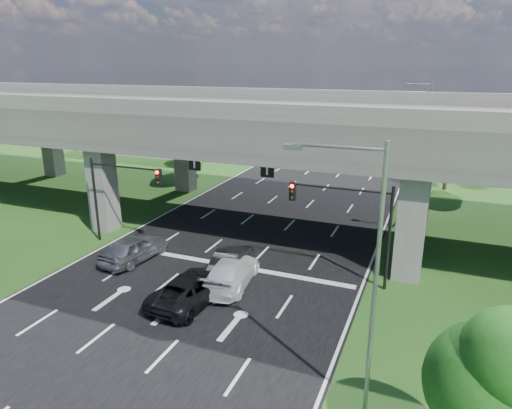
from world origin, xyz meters
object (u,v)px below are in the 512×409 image
Objects in this scene: streetlight_beyond at (425,117)px; car_trailing at (191,289)px; streetlight_far at (418,135)px; car_silver at (134,248)px; signal_right at (350,214)px; car_dark at (230,261)px; signal_left at (119,187)px; car_white at (231,272)px; streetlight_near at (365,264)px.

streetlight_beyond is 1.81× the size of car_trailing.
streetlight_far reaches higher than car_silver.
signal_right reaches higher than car_silver.
car_dark is (-6.82, -1.24, -3.43)m from signal_right.
signal_left is 1.22× the size of car_silver.
car_silver reaches higher than car_white.
streetlight_far is at bearing 48.22° from signal_left.
streetlight_beyond is (0.00, 16.00, 0.00)m from streetlight_far.
streetlight_far is at bearing -120.28° from car_dark.
signal_right is 0.60× the size of streetlight_near.
streetlight_near reaches higher than car_white.
car_silver is (-15.50, -22.10, -4.98)m from streetlight_far.
car_white reaches higher than car_trailing.
car_white is (-8.30, 7.15, -5.03)m from streetlight_near.
streetlight_near is 12.05m from car_white.
signal_left is 20.56m from streetlight_near.
car_dark is (-9.09, -37.29, -5.09)m from streetlight_beyond.
streetlight_near is (17.92, -9.94, 1.66)m from signal_left.
streetlight_near reaches higher than signal_left.
car_trailing is at bearing 58.34° from car_white.
streetlight_beyond reaches higher than car_trailing.
car_dark is at bearing -166.57° from car_silver.
streetlight_near is 2.03× the size of car_silver.
signal_right is 20.25m from streetlight_far.
car_trailing is at bearing -143.59° from signal_right.
streetlight_near and streetlight_beyond have the same top height.
car_trailing is at bearing -102.91° from streetlight_beyond.
streetlight_far is at bearing 90.00° from streetlight_near.
streetlight_far is 1.84× the size of car_white.
car_white is at bearing -109.95° from streetlight_far.
streetlight_far reaches higher than car_dark.
car_dark is (-9.09, -21.29, -5.09)m from streetlight_far.
streetlight_beyond is at bearing -110.86° from car_dark.
streetlight_beyond is at bearing 63.57° from signal_left.
signal_left is 1.10× the size of car_white.
streetlight_far reaches higher than car_white.
car_white reaches higher than car_dark.
signal_right is 13.79m from car_silver.
car_dark is (6.41, 0.81, -0.11)m from car_silver.
streetlight_beyond reaches higher than signal_right.
signal_right is 1.22× the size of car_silver.
signal_right reaches higher than car_dark.
car_silver is at bearing -112.13° from streetlight_beyond.
car_white is 0.99× the size of car_trailing.
signal_right is 36.17m from streetlight_beyond.
car_silver is at bearing -12.43° from car_white.
car_white is 2.79m from car_trailing.
car_dark is 4.10m from car_trailing.
streetlight_far is at bearing 83.53° from signal_right.
signal_right is at bearing -176.88° from car_dark.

